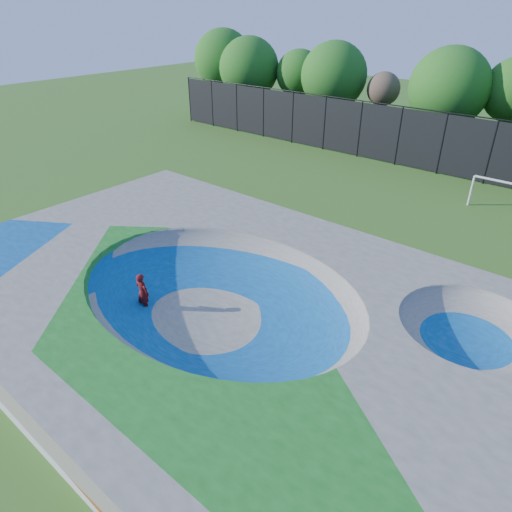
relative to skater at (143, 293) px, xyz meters
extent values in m
plane|color=#2F5A19|center=(2.56, 1.36, -0.79)|extent=(120.00, 120.00, 0.00)
cube|color=gray|center=(2.56, 1.36, -0.04)|extent=(22.00, 14.00, 1.50)
imported|color=#AA110D|center=(0.00, 0.00, 0.00)|extent=(0.59, 0.40, 1.58)
cube|color=black|center=(0.00, 0.00, -0.76)|extent=(0.80, 0.30, 0.05)
cylinder|color=silver|center=(5.97, 18.19, 0.07)|extent=(0.12, 0.12, 1.72)
cylinder|color=silver|center=(7.26, 18.19, 0.93)|extent=(2.58, 0.12, 0.12)
cylinder|color=black|center=(-21.44, 22.36, 1.21)|extent=(0.09, 0.09, 4.00)
cylinder|color=black|center=(-18.44, 22.36, 1.21)|extent=(0.09, 0.09, 4.00)
cylinder|color=black|center=(-15.44, 22.36, 1.21)|extent=(0.09, 0.09, 4.00)
cylinder|color=black|center=(-12.44, 22.36, 1.21)|extent=(0.09, 0.09, 4.00)
cylinder|color=black|center=(-9.44, 22.36, 1.21)|extent=(0.09, 0.09, 4.00)
cylinder|color=black|center=(-6.44, 22.36, 1.21)|extent=(0.09, 0.09, 4.00)
cylinder|color=black|center=(-3.44, 22.36, 1.21)|extent=(0.09, 0.09, 4.00)
cylinder|color=black|center=(-0.44, 22.36, 1.21)|extent=(0.09, 0.09, 4.00)
cylinder|color=black|center=(2.56, 22.36, 1.21)|extent=(0.09, 0.09, 4.00)
cylinder|color=black|center=(5.56, 22.36, 1.21)|extent=(0.09, 0.09, 4.00)
cube|color=black|center=(2.56, 22.36, 1.21)|extent=(48.00, 0.03, 3.80)
cylinder|color=black|center=(2.56, 22.36, 3.21)|extent=(48.00, 0.08, 0.08)
cylinder|color=#453122|center=(-21.12, 26.82, 0.74)|extent=(0.44, 0.44, 3.06)
sphere|color=#1D5817|center=(-21.12, 26.82, 4.39)|extent=(5.65, 5.65, 5.65)
cylinder|color=#453122|center=(-17.36, 26.28, 0.55)|extent=(0.44, 0.44, 2.68)
sphere|color=#1D5817|center=(-17.36, 26.28, 3.96)|extent=(5.51, 5.51, 5.51)
cylinder|color=#453122|center=(-13.05, 28.21, 0.65)|extent=(0.44, 0.44, 2.87)
sphere|color=#1D5817|center=(-13.05, 28.21, 3.64)|extent=(4.16, 4.16, 4.16)
cylinder|color=#453122|center=(-8.69, 26.94, 0.57)|extent=(0.44, 0.44, 2.71)
sphere|color=#1D5817|center=(-8.69, 26.94, 3.97)|extent=(5.44, 5.44, 5.44)
cylinder|color=#453122|center=(-4.42, 27.54, 0.70)|extent=(0.44, 0.44, 2.97)
sphere|color=brown|center=(-4.42, 27.54, 3.28)|extent=(2.60, 2.60, 2.60)
cylinder|color=#453122|center=(0.93, 26.56, 0.57)|extent=(0.44, 0.44, 2.72)
sphere|color=#1D5817|center=(0.93, 26.56, 4.03)|extent=(5.58, 5.58, 5.58)
cylinder|color=#453122|center=(4.80, 28.51, 0.80)|extent=(0.44, 0.44, 3.18)
camera|label=1|loc=(12.15, -8.03, 9.35)|focal=32.00mm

